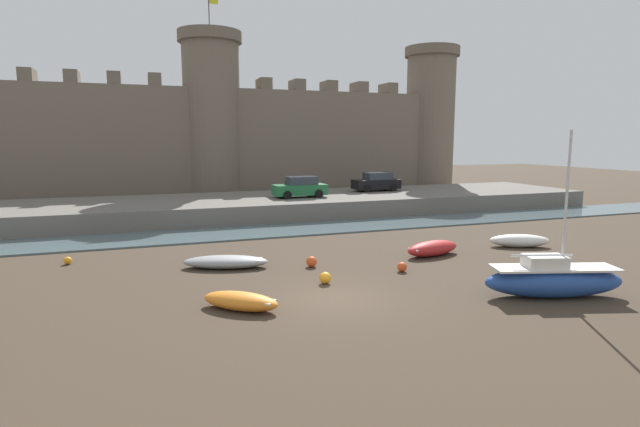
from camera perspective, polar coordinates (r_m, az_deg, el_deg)
ground_plane at (r=18.87m, az=1.78°, el=-9.72°), size 160.00×160.00×0.00m
water_channel at (r=31.96m, az=-7.51°, el=-2.11°), size 80.00×4.50×0.10m
quay_road at (r=38.89m, az=-9.81°, el=0.70°), size 59.44×10.00×1.39m
castle at (r=48.94m, az=-12.17°, el=9.19°), size 53.31×5.86×18.70m
rowboat_midflat_centre at (r=29.61m, az=21.82°, el=-2.87°), size 3.42×2.24×0.71m
rowboat_midflat_left at (r=17.84m, az=-9.05°, el=-9.81°), size 2.87×2.63×0.62m
rowboat_near_channel_right at (r=26.11m, az=12.74°, el=-3.87°), size 3.42×1.88×0.76m
rowboat_near_channel_left at (r=23.53m, az=-10.71°, el=-5.41°), size 4.13×2.53×0.57m
sailboat_midflat_right at (r=20.84m, az=25.10°, el=-6.85°), size 5.44×2.93×6.23m
mooring_buoy_near_shore at (r=20.67m, az=0.61°, el=-7.37°), size 0.49×0.49×0.49m
mooring_buoy_off_centre at (r=22.78m, az=9.36°, el=-6.05°), size 0.44×0.44×0.44m
mooring_buoy_near_channel at (r=23.30m, az=-0.97°, el=-5.52°), size 0.50×0.50×0.50m
mooring_buoy_mid_mud at (r=26.63m, az=-26.87°, el=-4.82°), size 0.36×0.36×0.36m
car_quay_west at (r=38.91m, az=-2.28°, el=3.01°), size 4.14×1.95×1.62m
car_quay_east at (r=43.94m, az=6.48°, el=3.59°), size 4.14×1.95×1.62m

